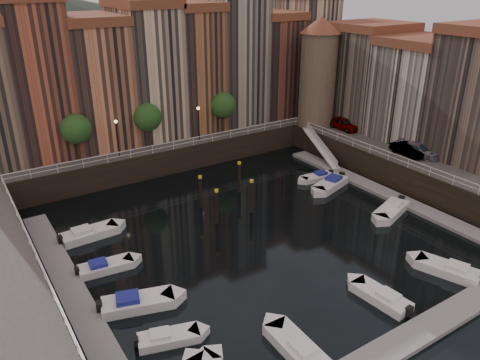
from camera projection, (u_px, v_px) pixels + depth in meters
ground at (252, 231)px, 42.58m from camera, size 200.00×200.00×0.00m
quay_far at (142, 139)px, 61.96m from camera, size 80.00×20.00×3.00m
quay_right at (460, 161)px, 54.38m from camera, size 20.00×36.00×3.00m
dock_left at (74, 296)px, 33.67m from camera, size 2.00×28.00×0.35m
dock_right at (383, 192)px, 49.81m from camera, size 2.00×28.00×0.35m
dock_near at (404, 342)px, 29.44m from camera, size 30.00×2.00×0.35m
mountains at (26, 30)px, 124.82m from camera, size 145.00×100.00×18.00m
far_terrace at (168, 67)px, 57.90m from camera, size 48.70×10.30×17.50m
right_terrace at (421, 85)px, 54.86m from camera, size 9.30×24.30×14.00m
corner_tower at (318, 71)px, 59.59m from camera, size 5.20×5.20×13.80m
promenade_trees at (153, 117)px, 53.26m from camera, size 21.20×3.20×5.20m
street_lamps at (160, 124)px, 52.93m from camera, size 10.36×0.36×4.18m
railings at (224, 175)px, 44.81m from camera, size 36.08×34.04×0.52m
gangway at (320, 146)px, 58.01m from camera, size 2.78×8.32×3.73m
mooring_pilings at (227, 193)px, 46.04m from camera, size 5.83×4.99×3.78m
boat_left_1 at (167, 338)px, 29.53m from camera, size 4.20×2.53×0.94m
boat_left_2 at (136, 303)px, 32.57m from camera, size 5.39×3.23×1.21m
boat_left_3 at (105, 267)px, 36.71m from camera, size 4.51×2.04×1.02m
boat_left_4 at (88, 234)px, 41.28m from camera, size 5.21×2.07×1.19m
boat_right_2 at (392, 210)px, 45.51m from camera, size 5.31×3.32×1.19m
boat_right_3 at (331, 184)px, 51.15m from camera, size 5.34×3.26×1.20m
boat_right_4 at (318, 177)px, 53.15m from camera, size 4.13×1.75×0.94m
boat_near_1 at (298, 348)px, 28.61m from camera, size 1.95×5.07×1.16m
boat_near_2 at (382, 297)px, 33.20m from camera, size 2.06×4.75×1.07m
boat_near_3 at (449, 270)px, 36.23m from camera, size 3.30×5.14×1.16m
car_a at (344, 124)px, 60.13m from camera, size 1.85×4.54×1.54m
car_b at (407, 150)px, 51.45m from camera, size 1.81×4.20×1.34m
car_c at (418, 151)px, 51.30m from camera, size 3.14×5.13×1.39m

